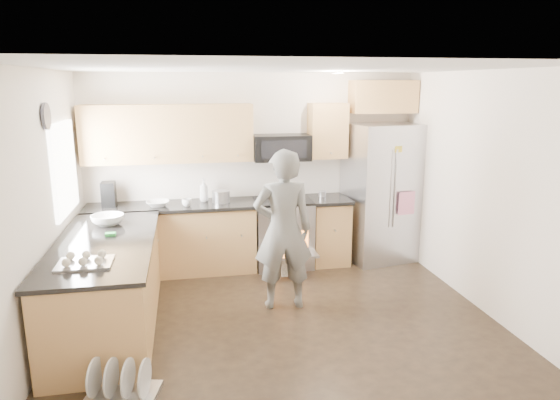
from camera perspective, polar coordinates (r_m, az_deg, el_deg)
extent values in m
plane|color=black|center=(5.42, 0.11, -13.78)|extent=(4.50, 4.50, 0.00)
cube|color=white|center=(6.90, -3.04, 3.51)|extent=(4.50, 0.04, 2.60)
cube|color=white|center=(3.12, 7.20, -8.73)|extent=(4.50, 0.04, 2.60)
cube|color=white|center=(5.06, -25.76, -1.38)|extent=(0.04, 4.00, 2.60)
cube|color=white|center=(5.82, 22.42, 0.70)|extent=(0.04, 4.00, 2.60)
cube|color=white|center=(4.83, 0.13, 14.87)|extent=(4.50, 4.00, 0.04)
cube|color=white|center=(5.96, -23.44, 3.33)|extent=(0.04, 1.00, 1.00)
cylinder|color=#FDE6CB|center=(6.12, 6.65, 14.29)|extent=(0.14, 0.14, 0.02)
cylinder|color=#474754|center=(5.36, -25.16, 8.66)|extent=(0.03, 0.26, 0.26)
cube|color=tan|center=(6.76, -12.12, -4.54)|extent=(2.15, 0.60, 0.87)
cube|color=black|center=(6.62, -12.32, -0.69)|extent=(2.19, 0.64, 0.04)
cube|color=tan|center=(7.02, 5.51, -3.63)|extent=(0.50, 0.60, 0.87)
cube|color=black|center=(6.89, 5.62, 0.09)|extent=(0.54, 0.64, 0.04)
cube|color=tan|center=(6.61, -12.64, 7.42)|extent=(2.16, 0.33, 0.74)
cube|color=tan|center=(6.88, 5.45, 7.89)|extent=(0.50, 0.33, 0.74)
cube|color=tan|center=(7.11, 11.70, 11.48)|extent=(0.90, 0.33, 0.44)
imported|color=silver|center=(6.56, -13.79, -0.39)|extent=(0.29, 0.29, 0.07)
imported|color=silver|center=(6.71, -8.70, 1.13)|extent=(0.12, 0.12, 0.30)
imported|color=silver|center=(6.48, -10.59, -0.29)|extent=(0.13, 0.13, 0.10)
cylinder|color=#B7B7BC|center=(6.62, -6.76, 0.41)|extent=(0.23, 0.23, 0.16)
cube|color=black|center=(6.71, -18.99, 0.63)|extent=(0.17, 0.20, 0.32)
cylinder|color=#B7B7BC|center=(6.95, 4.86, 0.72)|extent=(0.10, 0.10, 0.08)
cube|color=tan|center=(5.45, -19.05, -9.36)|extent=(0.90, 2.30, 0.87)
cube|color=black|center=(5.30, -19.43, -4.65)|extent=(0.96, 2.36, 0.04)
imported|color=white|center=(5.87, -19.11, -2.15)|extent=(0.35, 0.35, 0.11)
cube|color=green|center=(5.44, -18.80, -3.73)|extent=(0.10, 0.07, 0.03)
cube|color=#B7B7BC|center=(4.66, -21.44, -6.34)|extent=(0.46, 0.35, 0.10)
cube|color=#B7B7BC|center=(6.85, 0.32, -3.87)|extent=(0.76, 0.62, 0.90)
cube|color=black|center=(6.73, 0.33, -0.08)|extent=(0.76, 0.60, 0.03)
cube|color=orange|center=(6.57, 0.85, -5.07)|extent=(0.56, 0.02, 0.34)
cube|color=#B7B7BC|center=(6.44, 1.15, -6.24)|extent=(0.70, 0.34, 0.03)
cube|color=silver|center=(6.45, 1.24, -7.52)|extent=(0.24, 0.03, 0.28)
cube|color=black|center=(6.72, 0.13, 6.02)|extent=(0.76, 0.40, 0.34)
cube|color=#B7B7BC|center=(7.14, 11.55, 0.82)|extent=(1.05, 0.88, 1.92)
cylinder|color=#B7B7BC|center=(6.76, 12.55, 1.26)|extent=(0.03, 0.03, 1.05)
cylinder|color=#B7B7BC|center=(6.79, 13.04, 1.28)|extent=(0.03, 0.03, 1.05)
cube|color=pink|center=(6.91, 14.28, -0.36)|extent=(0.25, 0.05, 0.31)
cube|color=#899CDB|center=(6.65, 11.42, 3.87)|extent=(0.19, 0.04, 0.23)
imported|color=slate|center=(5.47, 0.35, -3.44)|extent=(0.67, 0.45, 1.79)
cube|color=#B7B7BC|center=(4.46, -17.69, -20.65)|extent=(0.64, 0.56, 0.03)
cylinder|color=silver|center=(4.44, -20.41, -18.44)|extent=(0.09, 0.31, 0.31)
cylinder|color=silver|center=(4.39, -18.71, -18.66)|extent=(0.09, 0.31, 0.31)
cylinder|color=silver|center=(4.35, -16.98, -18.87)|extent=(0.09, 0.31, 0.31)
cylinder|color=silver|center=(4.31, -15.20, -19.07)|extent=(0.09, 0.31, 0.31)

